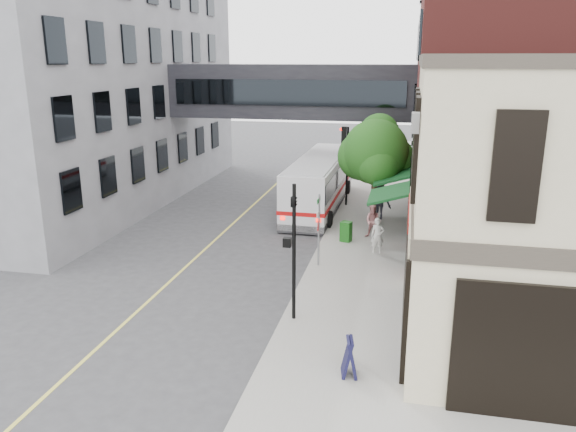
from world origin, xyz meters
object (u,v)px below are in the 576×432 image
at_px(pedestrian_a, 377,236).
at_px(pedestrian_b, 373,222).
at_px(sandwich_board, 349,357).
at_px(newspaper_box, 346,232).
at_px(bus, 320,180).
at_px(pedestrian_c, 380,201).

xyz_separation_m(pedestrian_a, pedestrian_b, (-0.32, 2.08, 0.02)).
distance_m(pedestrian_a, sandwich_board, 10.07).
distance_m(pedestrian_a, newspaper_box, 2.01).
relative_size(pedestrian_a, newspaper_box, 1.66).
xyz_separation_m(bus, sandwich_board, (3.63, -17.55, -0.94)).
relative_size(newspaper_box, sandwich_board, 0.89).
xyz_separation_m(pedestrian_c, newspaper_box, (-1.28, -4.13, -0.48)).
bearing_deg(pedestrian_c, newspaper_box, -99.33).
bearing_deg(newspaper_box, pedestrian_a, -23.90).
bearing_deg(newspaper_box, pedestrian_c, 89.39).
relative_size(pedestrian_b, newspaper_box, 1.70).
bearing_deg(newspaper_box, bus, 126.45).
xyz_separation_m(newspaper_box, sandwich_board, (1.39, -11.36, 0.06)).
height_order(bus, pedestrian_c, bus).
height_order(pedestrian_a, sandwich_board, pedestrian_a).
xyz_separation_m(bus, pedestrian_a, (3.75, -7.48, -0.69)).
distance_m(pedestrian_b, sandwich_board, 12.16).
relative_size(pedestrian_c, newspaper_box, 2.02).
bearing_deg(pedestrian_c, pedestrian_b, -83.78).
bearing_deg(sandwich_board, pedestrian_b, 80.72).
height_order(bus, newspaper_box, bus).
bearing_deg(bus, sandwich_board, -78.33).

